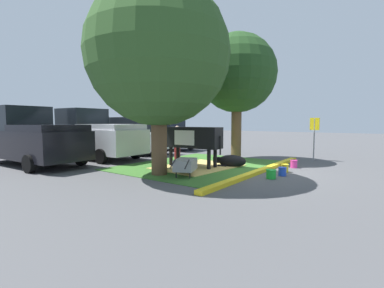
{
  "coord_description": "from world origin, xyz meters",
  "views": [
    {
      "loc": [
        -9.13,
        -4.07,
        1.77
      ],
      "look_at": [
        -0.54,
        2.34,
        0.9
      ],
      "focal_mm": 25.61,
      "sensor_mm": 36.0,
      "label": 1
    }
  ],
  "objects_px": {
    "cow_holstein": "(190,138)",
    "bucket_yellow": "(285,168)",
    "wheelbarrow": "(186,165)",
    "bucket_pink": "(294,164)",
    "bucket_blue": "(282,171)",
    "sedan_blue": "(164,134)",
    "pickup_truck_maroon": "(93,135)",
    "person_handler": "(177,142)",
    "shade_tree_left": "(158,55)",
    "bucket_green": "(271,174)",
    "shade_tree_right": "(237,74)",
    "pickup_truck_black": "(31,138)",
    "calf_lying": "(231,161)",
    "parking_sign": "(314,130)",
    "sedan_silver": "(133,136)"
  },
  "relations": [
    {
      "from": "cow_holstein",
      "to": "bucket_yellow",
      "type": "xyz_separation_m",
      "value": [
        1.15,
        -3.33,
        -1.0
      ]
    },
    {
      "from": "cow_holstein",
      "to": "wheelbarrow",
      "type": "xyz_separation_m",
      "value": [
        -1.62,
        -1.04,
        -0.76
      ]
    },
    {
      "from": "wheelbarrow",
      "to": "bucket_pink",
      "type": "distance_m",
      "value": 4.49
    },
    {
      "from": "wheelbarrow",
      "to": "bucket_blue",
      "type": "bearing_deg",
      "value": -50.36
    },
    {
      "from": "sedan_blue",
      "to": "cow_holstein",
      "type": "bearing_deg",
      "value": -129.48
    },
    {
      "from": "bucket_yellow",
      "to": "pickup_truck_maroon",
      "type": "height_order",
      "value": "pickup_truck_maroon"
    },
    {
      "from": "person_handler",
      "to": "bucket_yellow",
      "type": "xyz_separation_m",
      "value": [
        0.28,
        -4.71,
        -0.71
      ]
    },
    {
      "from": "bucket_pink",
      "to": "shade_tree_left",
      "type": "bearing_deg",
      "value": 142.3
    },
    {
      "from": "cow_holstein",
      "to": "bucket_green",
      "type": "bearing_deg",
      "value": -94.27
    },
    {
      "from": "shade_tree_right",
      "to": "person_handler",
      "type": "distance_m",
      "value": 4.2
    },
    {
      "from": "bucket_green",
      "to": "bucket_pink",
      "type": "distance_m",
      "value": 2.49
    },
    {
      "from": "shade_tree_right",
      "to": "pickup_truck_black",
      "type": "height_order",
      "value": "shade_tree_right"
    },
    {
      "from": "shade_tree_right",
      "to": "sedan_blue",
      "type": "xyz_separation_m",
      "value": [
        1.5,
        5.93,
        -2.99
      ]
    },
    {
      "from": "calf_lying",
      "to": "wheelbarrow",
      "type": "xyz_separation_m",
      "value": [
        -2.57,
        0.25,
        0.15
      ]
    },
    {
      "from": "shade_tree_left",
      "to": "wheelbarrow",
      "type": "distance_m",
      "value": 3.68
    },
    {
      "from": "person_handler",
      "to": "sedan_blue",
      "type": "xyz_separation_m",
      "value": [
        3.68,
        4.13,
        0.13
      ]
    },
    {
      "from": "person_handler",
      "to": "cow_holstein",
      "type": "bearing_deg",
      "value": -122.05
    },
    {
      "from": "shade_tree_left",
      "to": "sedan_blue",
      "type": "relative_size",
      "value": 1.4
    },
    {
      "from": "shade_tree_right",
      "to": "sedan_blue",
      "type": "height_order",
      "value": "shade_tree_right"
    },
    {
      "from": "person_handler",
      "to": "bucket_blue",
      "type": "xyz_separation_m",
      "value": [
        -0.45,
        -4.87,
        -0.7
      ]
    },
    {
      "from": "parking_sign",
      "to": "sedan_blue",
      "type": "relative_size",
      "value": 0.44
    },
    {
      "from": "pickup_truck_black",
      "to": "sedan_silver",
      "type": "relative_size",
      "value": 1.23
    },
    {
      "from": "cow_holstein",
      "to": "parking_sign",
      "type": "bearing_deg",
      "value": -34.77
    },
    {
      "from": "bucket_pink",
      "to": "sedan_silver",
      "type": "xyz_separation_m",
      "value": [
        -0.43,
        8.71,
        0.82
      ]
    },
    {
      "from": "cow_holstein",
      "to": "person_handler",
      "type": "distance_m",
      "value": 1.65
    },
    {
      "from": "bucket_blue",
      "to": "pickup_truck_maroon",
      "type": "distance_m",
      "value": 9.0
    },
    {
      "from": "shade_tree_left",
      "to": "shade_tree_right",
      "type": "bearing_deg",
      "value": -3.29
    },
    {
      "from": "shade_tree_left",
      "to": "bucket_pink",
      "type": "relative_size",
      "value": 20.51
    },
    {
      "from": "cow_holstein",
      "to": "sedan_silver",
      "type": "xyz_separation_m",
      "value": [
        1.81,
        5.39,
        -0.17
      ]
    },
    {
      "from": "wheelbarrow",
      "to": "sedan_silver",
      "type": "distance_m",
      "value": 7.31
    },
    {
      "from": "cow_holstein",
      "to": "sedan_silver",
      "type": "distance_m",
      "value": 5.69
    },
    {
      "from": "pickup_truck_maroon",
      "to": "bucket_green",
      "type": "bearing_deg",
      "value": -87.08
    },
    {
      "from": "shade_tree_right",
      "to": "wheelbarrow",
      "type": "xyz_separation_m",
      "value": [
        -4.65,
        -0.62,
        -3.59
      ]
    },
    {
      "from": "shade_tree_right",
      "to": "bucket_pink",
      "type": "distance_m",
      "value": 4.86
    },
    {
      "from": "shade_tree_right",
      "to": "sedan_silver",
      "type": "height_order",
      "value": "shade_tree_right"
    },
    {
      "from": "shade_tree_right",
      "to": "parking_sign",
      "type": "relative_size",
      "value": 2.98
    },
    {
      "from": "person_handler",
      "to": "wheelbarrow",
      "type": "bearing_deg",
      "value": -135.75
    },
    {
      "from": "sedan_silver",
      "to": "wheelbarrow",
      "type": "bearing_deg",
      "value": -118.04
    },
    {
      "from": "bucket_yellow",
      "to": "sedan_blue",
      "type": "xyz_separation_m",
      "value": [
        3.39,
        8.84,
        0.84
      ]
    },
    {
      "from": "shade_tree_left",
      "to": "bucket_blue",
      "type": "distance_m",
      "value": 5.56
    },
    {
      "from": "calf_lying",
      "to": "sedan_blue",
      "type": "distance_m",
      "value": 7.73
    },
    {
      "from": "bucket_green",
      "to": "shade_tree_left",
      "type": "bearing_deg",
      "value": 116.85
    },
    {
      "from": "calf_lying",
      "to": "person_handler",
      "type": "distance_m",
      "value": 2.74
    },
    {
      "from": "wheelbarrow",
      "to": "pickup_truck_black",
      "type": "height_order",
      "value": "pickup_truck_black"
    },
    {
      "from": "shade_tree_right",
      "to": "calf_lying",
      "type": "relative_size",
      "value": 4.37
    },
    {
      "from": "wheelbarrow",
      "to": "pickup_truck_black",
      "type": "distance_m",
      "value": 6.91
    },
    {
      "from": "calf_lying",
      "to": "pickup_truck_maroon",
      "type": "xyz_separation_m",
      "value": [
        -1.64,
        6.68,
        0.88
      ]
    },
    {
      "from": "calf_lying",
      "to": "bucket_blue",
      "type": "distance_m",
      "value": 2.26
    },
    {
      "from": "shade_tree_right",
      "to": "pickup_truck_black",
      "type": "relative_size",
      "value": 1.06
    },
    {
      "from": "shade_tree_left",
      "to": "shade_tree_right",
      "type": "xyz_separation_m",
      "value": [
        4.92,
        -0.28,
        0.04
      ]
    }
  ]
}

